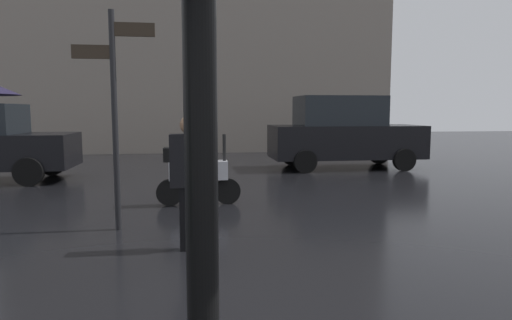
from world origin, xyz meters
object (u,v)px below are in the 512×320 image
object	(u,v)px
pedestrian_with_bag	(191,175)
parked_car_left	(343,133)
parked_scooter	(196,173)
street_signpost	(115,99)

from	to	relation	value
pedestrian_with_bag	parked_car_left	distance (m)	8.15
pedestrian_with_bag	parked_scooter	distance (m)	2.55
pedestrian_with_bag	street_signpost	distance (m)	1.70
parked_car_left	street_signpost	world-z (taller)	street_signpost
street_signpost	parked_car_left	bearing A→B (deg)	48.32
pedestrian_with_bag	parked_scooter	bearing A→B (deg)	-148.40
parked_scooter	street_signpost	bearing A→B (deg)	-135.82
pedestrian_with_bag	parked_car_left	world-z (taller)	parked_car_left
pedestrian_with_bag	parked_scooter	xyz separation A→B (m)	(0.06, 2.52, -0.34)
parked_car_left	parked_scooter	bearing A→B (deg)	-117.05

